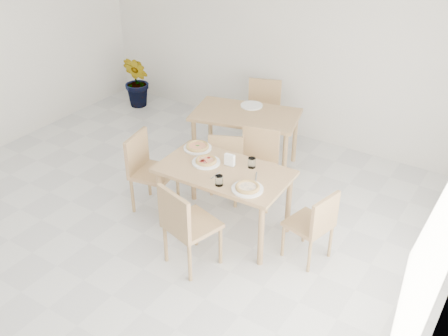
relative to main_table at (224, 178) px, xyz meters
The scene contains 21 objects.
main_table is the anchor object (origin of this frame).
chair_south 0.73m from the main_table, 88.24° to the right, with size 0.55×0.55×0.91m.
chair_north 0.74m from the main_table, 90.55° to the left, with size 0.53×0.53×0.88m.
chair_west 0.99m from the main_table, behind, with size 0.52×0.52×0.90m.
chair_east 1.05m from the main_table, ahead, with size 0.47×0.47×0.80m.
plate_margherita 0.55m from the main_table, 155.66° to the left, with size 0.31×0.31×0.02m, color white.
plate_mushroom 0.45m from the main_table, 25.55° to the right, with size 0.31×0.31×0.02m, color white.
plate_pepperoni 0.26m from the main_table, behind, with size 0.30×0.30×0.02m, color white.
pizza_margherita 0.56m from the main_table, 155.66° to the left, with size 0.27×0.27×0.03m.
pizza_mushroom 0.46m from the main_table, 25.55° to the right, with size 0.29×0.29×0.03m.
pizza_pepperoni 0.27m from the main_table, behind, with size 0.27×0.27×0.03m.
tumbler_a 0.33m from the main_table, 43.83° to the left, with size 0.08×0.08×0.11m, color white.
tumbler_b 0.33m from the main_table, 66.32° to the right, with size 0.08×0.08×0.10m, color white.
napkin_holder 0.19m from the main_table, 88.50° to the left, with size 0.12×0.06×0.13m.
fork_a 0.17m from the main_table, 93.92° to the right, with size 0.01×0.16×0.01m, color silver.
fork_b 0.36m from the main_table, 11.19° to the left, with size 0.01×0.17×0.01m, color silver.
second_table 1.42m from the main_table, 112.01° to the left, with size 1.47×1.07×0.75m.
chair_back_s 0.76m from the main_table, 120.64° to the left, with size 0.54×0.54×0.81m.
chair_back_n 2.11m from the main_table, 108.28° to the left, with size 0.58×0.58×0.91m.
plate_empty 1.66m from the main_table, 110.67° to the left, with size 0.29×0.29×0.02m, color white.
potted_plant 3.57m from the main_table, 145.99° to the left, with size 0.48×0.39×0.87m, color #1B5A1D.
Camera 1 is at (3.22, -2.88, 3.52)m, focal length 42.00 mm.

